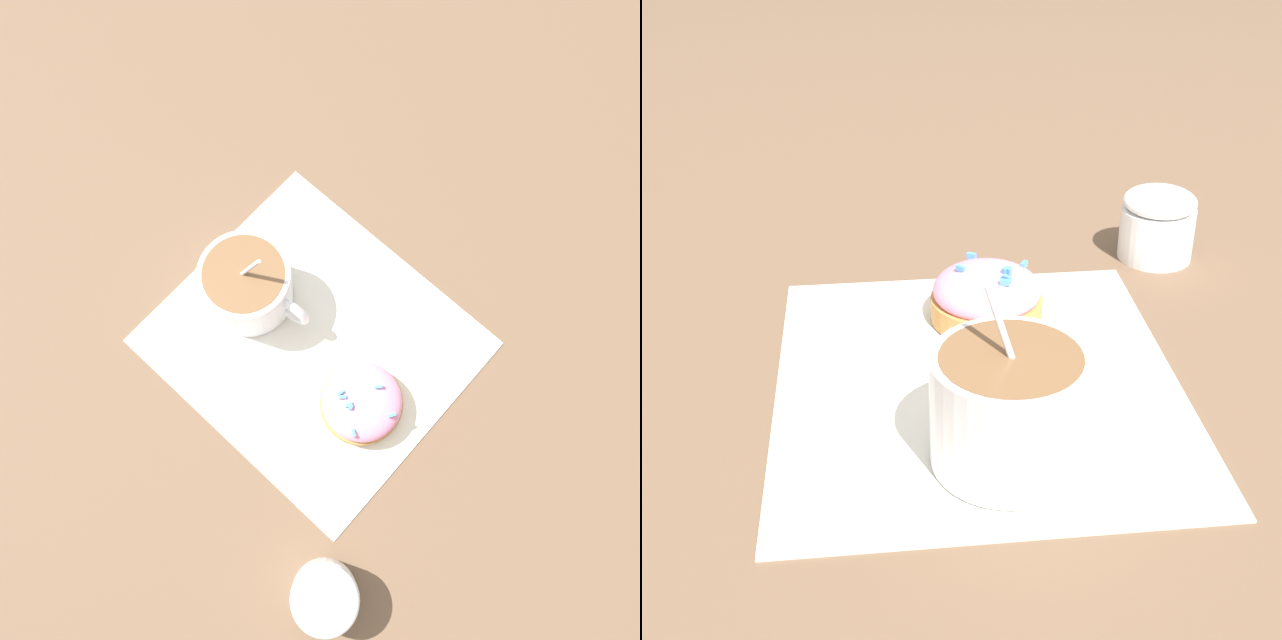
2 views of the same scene
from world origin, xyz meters
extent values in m
plane|color=brown|center=(0.00, 0.00, 0.00)|extent=(3.00, 3.00, 0.00)
cube|color=white|center=(0.00, 0.00, 0.00)|extent=(0.31, 0.29, 0.00)
cylinder|color=white|center=(0.08, 0.01, 0.04)|extent=(0.09, 0.09, 0.07)
cylinder|color=brown|center=(0.08, 0.01, 0.07)|extent=(0.08, 0.08, 0.01)
torus|color=white|center=(0.03, 0.00, 0.04)|extent=(0.04, 0.02, 0.04)
ellipsoid|color=silver|center=(0.06, 0.00, 0.01)|extent=(0.03, 0.03, 0.01)
cylinder|color=silver|center=(0.09, 0.02, 0.06)|extent=(0.04, 0.04, 0.10)
cylinder|color=#C18442|center=(-0.08, 0.01, 0.01)|extent=(0.08, 0.08, 0.02)
ellipsoid|color=pink|center=(-0.08, 0.01, 0.03)|extent=(0.08, 0.08, 0.03)
cube|color=#4C99EA|center=(-0.08, 0.02, 0.04)|extent=(0.01, 0.01, 0.00)
cube|color=#4C99EA|center=(-0.07, 0.02, 0.04)|extent=(0.01, 0.01, 0.00)
cube|color=#4C99EA|center=(-0.11, 0.00, 0.04)|extent=(0.01, 0.01, 0.00)
cube|color=#4C99EA|center=(-0.08, 0.02, 0.04)|extent=(0.01, 0.01, 0.00)
cube|color=#4C99EA|center=(-0.06, 0.02, 0.04)|extent=(0.00, 0.01, 0.00)
cube|color=#4C99EA|center=(-0.10, 0.04, 0.04)|extent=(0.01, 0.01, 0.00)
cube|color=#4C99EA|center=(-0.08, -0.01, 0.04)|extent=(0.01, 0.01, 0.00)
cylinder|color=white|center=(-0.18, 0.16, 0.02)|extent=(0.06, 0.06, 0.04)
ellipsoid|color=white|center=(-0.18, 0.16, 0.05)|extent=(0.06, 0.06, 0.02)
camera|label=1|loc=(-0.11, 0.10, 0.63)|focal=35.00mm
camera|label=2|loc=(0.49, -0.03, 0.33)|focal=50.00mm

